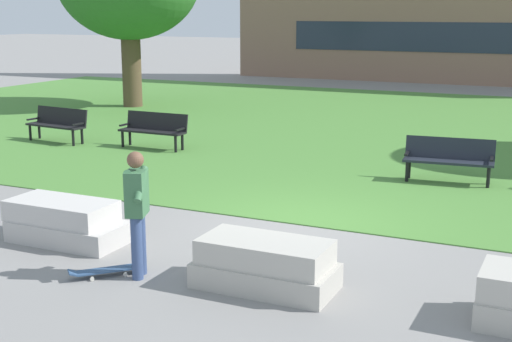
% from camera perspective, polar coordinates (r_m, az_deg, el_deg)
% --- Properties ---
extents(ground_plane, '(140.00, 140.00, 0.00)m').
position_cam_1_polar(ground_plane, '(11.91, 3.22, -4.31)').
color(ground_plane, gray).
extents(grass_lawn, '(40.00, 20.00, 0.02)m').
position_cam_1_polar(grass_lawn, '(21.29, 13.27, 3.04)').
color(grass_lawn, '#4C8438').
rests_on(grass_lawn, ground).
extents(concrete_block_center, '(1.85, 0.90, 0.64)m').
position_cam_1_polar(concrete_block_center, '(11.37, -15.00, -3.96)').
color(concrete_block_center, '#BCB7B2').
rests_on(concrete_block_center, ground).
extents(concrete_block_left, '(1.80, 0.90, 0.64)m').
position_cam_1_polar(concrete_block_left, '(9.20, 0.75, -7.52)').
color(concrete_block_left, '#B2ADA3').
rests_on(concrete_block_left, ground).
extents(person_skateboarder, '(0.45, 0.55, 1.71)m').
position_cam_1_polar(person_skateboarder, '(9.50, -9.49, -2.82)').
color(person_skateboarder, '#384C7A').
rests_on(person_skateboarder, ground).
extents(skateboard, '(0.85, 0.87, 0.14)m').
position_cam_1_polar(skateboard, '(9.86, -11.82, -7.75)').
color(skateboard, '#2D4C75').
rests_on(skateboard, ground).
extents(park_bench_near_right, '(1.84, 0.71, 0.90)m').
position_cam_1_polar(park_bench_near_right, '(15.15, 15.18, 1.08)').
color(park_bench_near_right, '#1E232D').
rests_on(park_bench_near_right, grass_lawn).
extents(park_bench_far_left, '(1.81, 0.55, 0.90)m').
position_cam_1_polar(park_bench_far_left, '(18.41, -8.16, 3.43)').
color(park_bench_far_left, black).
rests_on(park_bench_far_left, grass_lawn).
extents(park_bench_far_right, '(1.85, 0.72, 0.90)m').
position_cam_1_polar(park_bench_far_right, '(19.84, -15.56, 3.77)').
color(park_bench_far_right, black).
rests_on(park_bench_far_right, grass_lawn).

